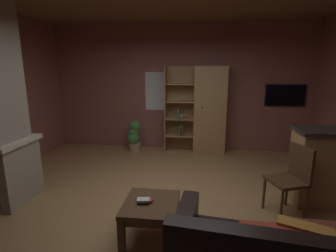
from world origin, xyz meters
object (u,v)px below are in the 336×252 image
object	(u,v)px
table_book_0	(148,200)
wall_mounted_tv	(285,95)
coffee_table	(151,209)
table_book_1	(143,200)
dining_chair	(292,175)
bookshelf_cabinet	(206,111)
potted_floor_plant	(134,136)

from	to	relation	value
table_book_0	wall_mounted_tv	size ratio (longest dim) A/B	0.12
coffee_table	table_book_1	distance (m)	0.15
table_book_1	dining_chair	xyz separation A→B (m)	(1.80, 0.73, 0.06)
coffee_table	wall_mounted_tv	distance (m)	4.21
bookshelf_cabinet	table_book_0	distance (m)	3.23
bookshelf_cabinet	wall_mounted_tv	bearing A→B (deg)	6.96
coffee_table	dining_chair	world-z (taller)	dining_chair
bookshelf_cabinet	wall_mounted_tv	distance (m)	1.77
dining_chair	potted_floor_plant	xyz separation A→B (m)	(-2.68, 2.28, -0.17)
dining_chair	wall_mounted_tv	bearing A→B (deg)	76.00
dining_chair	wall_mounted_tv	xyz separation A→B (m)	(0.66, 2.64, 0.78)
coffee_table	potted_floor_plant	bearing A→B (deg)	107.92
coffee_table	table_book_1	size ratio (longest dim) A/B	4.64
coffee_table	table_book_0	size ratio (longest dim) A/B	6.16
bookshelf_cabinet	coffee_table	xyz separation A→B (m)	(-0.65, -3.13, -0.62)
table_book_0	potted_floor_plant	size ratio (longest dim) A/B	0.14
dining_chair	table_book_1	bearing A→B (deg)	-157.80
potted_floor_plant	table_book_0	bearing A→B (deg)	-72.56
table_book_0	dining_chair	distance (m)	1.88
dining_chair	wall_mounted_tv	distance (m)	2.83
table_book_0	wall_mounted_tv	xyz separation A→B (m)	(2.41, 3.33, 0.87)
bookshelf_cabinet	table_book_1	bearing A→B (deg)	-103.00
coffee_table	potted_floor_plant	size ratio (longest dim) A/B	0.88
wall_mounted_tv	table_book_0	bearing A→B (deg)	-125.89
table_book_0	table_book_1	xyz separation A→B (m)	(-0.05, -0.04, 0.03)
table_book_0	potted_floor_plant	xyz separation A→B (m)	(-0.93, 2.97, -0.07)
coffee_table	table_book_0	bearing A→B (deg)	155.73
coffee_table	table_book_0	xyz separation A→B (m)	(-0.03, 0.01, 0.10)
table_book_1	dining_chair	distance (m)	1.94
potted_floor_plant	dining_chair	bearing A→B (deg)	-40.37
wall_mounted_tv	coffee_table	bearing A→B (deg)	-125.41
table_book_0	wall_mounted_tv	world-z (taller)	wall_mounted_tv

